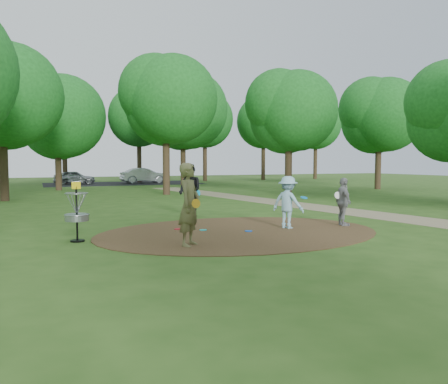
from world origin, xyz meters
name	(u,v)px	position (x,y,z in m)	size (l,w,h in m)	color
ground	(240,232)	(0.00, 0.00, 0.00)	(100.00, 100.00, 0.00)	#2D5119
dirt_clearing	(240,232)	(0.00, 0.00, 0.01)	(8.40, 8.40, 0.02)	#47301C
footpath	(368,214)	(6.50, 2.00, 0.01)	(2.00, 40.00, 0.01)	#8C7A5B
parking_lot	(123,183)	(2.00, 30.00, 0.00)	(14.00, 8.00, 0.01)	black
player_observer_with_disc	(189,205)	(-2.04, -1.42, 1.02)	(0.86, 0.88, 2.03)	brown
player_throwing_with_disc	(288,202)	(1.63, 0.04, 0.81)	(1.20, 1.20, 1.62)	#92C4D9
player_walking_with_disc	(190,190)	(-0.19, 3.99, 0.99)	(1.03, 1.16, 1.98)	black
player_waiting_with_disc	(343,202)	(3.53, -0.21, 0.78)	(0.59, 0.97, 1.55)	gray
disc_ground_cyan	(203,230)	(-0.92, 0.65, 0.03)	(0.22, 0.22, 0.02)	#18C6C5
disc_ground_blue	(249,231)	(0.24, -0.06, 0.03)	(0.22, 0.22, 0.02)	blue
disc_ground_red	(178,229)	(-1.55, 1.12, 0.03)	(0.22, 0.22, 0.02)	red
car_left	(74,177)	(-2.31, 30.34, 0.62)	(1.47, 3.65, 1.24)	#9FA2A6
car_right	(144,176)	(4.00, 29.96, 0.72)	(1.53, 4.39, 1.45)	#AAAEB2
disc_golf_basket	(77,208)	(-4.50, 0.30, 0.87)	(0.63, 0.63, 1.54)	black
tree_ring	(192,97)	(1.80, 9.43, 5.26)	(37.40, 45.72, 9.50)	#332316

